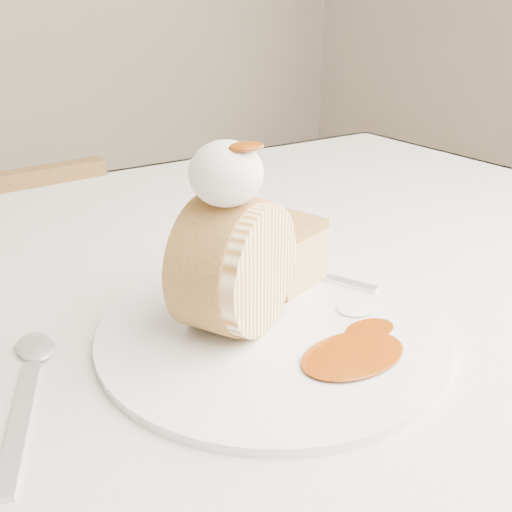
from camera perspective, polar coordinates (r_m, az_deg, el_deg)
table at (r=0.65m, az=-7.97°, el=-9.47°), size 1.40×0.90×0.75m
chair_far at (r=1.18m, az=-23.44°, el=-7.47°), size 0.39×0.39×0.78m
plate at (r=0.51m, az=1.58°, el=-7.34°), size 0.38×0.38×0.01m
roulade_slice at (r=0.48m, az=-2.12°, el=-0.93°), size 0.13×0.11×0.11m
cake_chunk at (r=0.57m, az=2.71°, el=-0.03°), size 0.08×0.08×0.06m
whipped_cream at (r=0.44m, az=-3.02°, el=8.22°), size 0.06×0.06×0.05m
caramel_drizzle at (r=0.43m, az=-1.00°, el=11.74°), size 0.03×0.02×0.01m
caramel_pool at (r=0.47m, az=9.68°, el=-9.68°), size 0.11×0.09×0.00m
fork at (r=0.59m, az=6.09°, el=-1.92°), size 0.10×0.17×0.00m
spoon at (r=0.44m, az=-22.50°, el=-15.00°), size 0.09×0.17×0.00m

